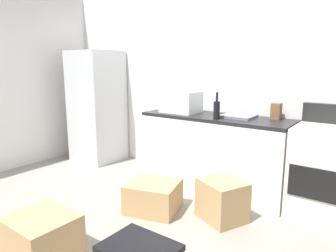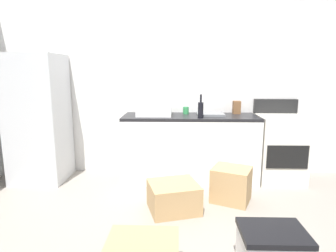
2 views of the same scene
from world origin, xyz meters
name	(u,v)px [view 1 (image 1 of 2)]	position (x,y,z in m)	size (l,w,h in m)	color
ground_plane	(129,218)	(0.00, 0.00, 0.00)	(6.00, 6.00, 0.00)	gray
wall_back	(208,80)	(0.00, 1.55, 1.30)	(5.00, 0.10, 2.60)	silver
kitchen_counter	(214,152)	(0.30, 1.20, 0.45)	(1.80, 0.60, 0.90)	white
refrigerator	(97,107)	(-1.75, 1.15, 0.85)	(0.68, 0.66, 1.71)	silver
stove_oven	(325,171)	(1.52, 1.21, 0.47)	(0.60, 0.61, 1.10)	silver
microwave	(181,102)	(-0.18, 1.18, 1.04)	(0.46, 0.34, 0.27)	white
sink_basin	(238,116)	(0.58, 1.23, 0.92)	(0.36, 0.32, 0.03)	slate
wine_bottle	(217,109)	(0.42, 0.99, 1.01)	(0.07, 0.07, 0.30)	black
coffee_mug	(217,110)	(0.25, 1.33, 0.95)	(0.08, 0.08, 0.10)	#338C4C
knife_block	(276,111)	(0.96, 1.38, 0.99)	(0.10, 0.10, 0.18)	brown
cardboard_box_large	(42,236)	(-0.12, -0.85, 0.17)	(0.50, 0.45, 0.34)	tan
cardboard_box_medium	(222,200)	(0.75, 0.52, 0.20)	(0.41, 0.36, 0.40)	tan
cardboard_box_small	(153,196)	(0.09, 0.28, 0.15)	(0.51, 0.46, 0.30)	tan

